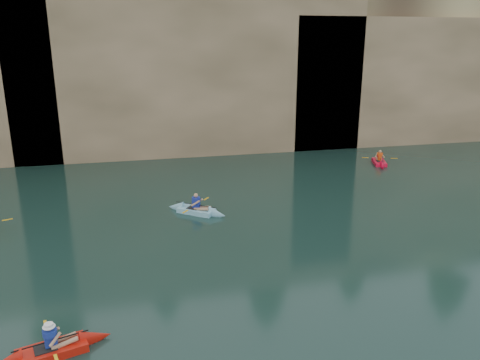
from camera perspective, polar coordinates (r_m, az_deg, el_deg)
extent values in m
plane|color=black|center=(13.08, 0.67, -20.08)|extent=(160.00, 160.00, 0.00)
cube|color=tan|center=(40.29, -9.92, 13.83)|extent=(70.00, 16.00, 12.00)
cube|color=tan|center=(33.15, -5.50, 12.92)|extent=(24.00, 2.40, 11.40)
cube|color=tan|center=(41.05, 23.99, 11.21)|extent=(26.00, 2.40, 9.84)
cube|color=black|center=(32.75, -15.62, 5.09)|extent=(3.50, 1.00, 3.20)
cube|color=black|center=(34.93, 8.03, 7.32)|extent=(5.00, 1.00, 4.50)
cube|color=red|center=(13.77, -21.94, -18.67)|extent=(2.47, 1.38, 0.27)
cone|color=red|center=(13.89, -17.21, -17.82)|extent=(1.00, 0.91, 0.70)
cube|color=black|center=(13.70, -22.64, -18.42)|extent=(0.65, 0.58, 0.04)
cube|color=navy|center=(13.57, -22.11, -17.41)|extent=(0.35, 0.28, 0.45)
sphere|color=tan|center=(13.40, -22.26, -16.26)|extent=(0.19, 0.19, 0.19)
cylinder|color=black|center=(13.62, -22.07, -17.72)|extent=(1.81, 0.57, 0.04)
cube|color=gold|center=(14.32, -22.59, -15.95)|extent=(0.20, 0.43, 0.02)
cube|color=gold|center=(12.92, -21.47, -19.69)|extent=(0.20, 0.43, 0.02)
cylinder|color=white|center=(13.38, -22.28, -16.13)|extent=(0.32, 0.32, 0.09)
cube|color=#82C2DA|center=(22.17, -5.35, -3.71)|extent=(2.34, 2.06, 0.27)
cone|color=#82C2DA|center=(21.67, -2.78, -4.15)|extent=(1.11, 1.09, 0.73)
cone|color=#82C2DA|center=(22.72, -7.79, -3.28)|extent=(1.11, 1.09, 0.73)
cube|color=black|center=(22.21, -5.69, -3.40)|extent=(0.72, 0.70, 0.04)
cube|color=navy|center=(22.04, -5.37, -2.76)|extent=(0.40, 0.38, 0.49)
sphere|color=tan|center=(21.93, -5.40, -1.89)|extent=(0.21, 0.21, 0.21)
cylinder|color=black|center=(22.08, -5.36, -3.04)|extent=(1.73, 1.36, 0.04)
cube|color=gold|center=(22.89, -4.14, -2.29)|extent=(0.32, 0.38, 0.02)
cube|color=gold|center=(21.29, -6.68, -3.84)|extent=(0.32, 0.38, 0.02)
cube|color=red|center=(32.20, 16.62, 2.13)|extent=(1.49, 2.52, 0.25)
cone|color=red|center=(33.29, 16.29, 2.62)|extent=(0.94, 1.04, 0.70)
cone|color=red|center=(31.12, 16.97, 1.61)|extent=(0.94, 1.04, 0.70)
cube|color=black|center=(32.03, 16.68, 2.23)|extent=(0.59, 0.66, 0.04)
cube|color=#E14E13|center=(32.11, 16.67, 2.76)|extent=(0.30, 0.37, 0.47)
sphere|color=tan|center=(32.04, 16.72, 3.34)|extent=(0.20, 0.20, 0.20)
cylinder|color=black|center=(32.14, 16.66, 2.59)|extent=(0.72, 1.95, 0.04)
cube|color=gold|center=(31.98, 15.02, 2.65)|extent=(0.42, 0.22, 0.02)
cube|color=gold|center=(32.32, 18.28, 2.52)|extent=(0.42, 0.22, 0.02)
cube|color=gold|center=(22.50, -26.49, -4.35)|extent=(0.42, 0.22, 0.02)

